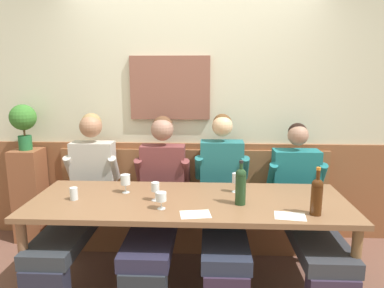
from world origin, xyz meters
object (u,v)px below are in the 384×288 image
at_px(person_right_seat, 305,204).
at_px(wine_glass_mid_right, 161,197).
at_px(person_center_right_seat, 81,195).
at_px(wine_bottle_green_tall, 241,185).
at_px(water_tumbler_left, 74,194).
at_px(wine_bottle_clear_water, 317,195).
at_px(wall_bench, 193,217).
at_px(wine_glass_by_bottle, 125,180).
at_px(wine_glass_center_rear, 236,179).
at_px(person_center_left_seat, 158,198).
at_px(person_left_seat, 223,198).
at_px(potted_plant, 23,120).
at_px(wine_glass_mid_left, 155,188).
at_px(dining_table, 189,208).

bearing_deg(person_right_seat, wine_glass_mid_right, -155.44).
xyz_separation_m(person_center_right_seat, wine_bottle_green_tall, (1.38, -0.44, 0.25)).
distance_m(person_center_right_seat, water_tumbler_left, 0.44).
relative_size(person_center_right_seat, wine_bottle_clear_water, 3.95).
bearing_deg(wall_bench, wine_glass_by_bottle, -131.02).
relative_size(person_right_seat, wine_glass_center_rear, 8.27).
height_order(person_center_right_seat, person_center_left_seat, person_center_right_seat).
height_order(person_center_left_seat, wine_glass_center_rear, person_center_left_seat).
xyz_separation_m(person_left_seat, potted_plant, (-1.96, 0.42, 0.62)).
distance_m(wall_bench, person_center_right_seat, 1.12).
relative_size(wine_bottle_green_tall, wine_glass_center_rear, 2.09).
distance_m(wine_glass_mid_left, water_tumbler_left, 0.64).
relative_size(person_center_left_seat, wine_bottle_green_tall, 3.97).
bearing_deg(person_center_left_seat, wine_glass_mid_right, -79.27).
relative_size(person_center_left_seat, wine_glass_by_bottle, 8.78).
relative_size(person_left_seat, person_right_seat, 1.00).
height_order(person_right_seat, wine_glass_mid_right, person_right_seat).
distance_m(dining_table, person_right_seat, 1.05).
xyz_separation_m(person_left_seat, wine_glass_mid_left, (-0.54, -0.39, 0.22)).
relative_size(person_left_seat, wine_bottle_clear_water, 3.92).
distance_m(person_left_seat, water_tumbler_left, 1.25).
xyz_separation_m(wall_bench, wine_bottle_clear_water, (0.90, -1.00, 0.60)).
xyz_separation_m(person_right_seat, wine_glass_mid_right, (-1.18, -0.54, 0.24)).
height_order(wine_bottle_clear_water, potted_plant, potted_plant).
xyz_separation_m(person_right_seat, water_tumbler_left, (-1.89, -0.38, 0.20)).
relative_size(wine_bottle_clear_water, wine_glass_center_rear, 2.10).
distance_m(wine_glass_by_bottle, wine_glass_mid_right, 0.48).
bearing_deg(potted_plant, person_center_right_seat, -31.29).
distance_m(wall_bench, person_center_left_seat, 0.60).
height_order(wine_bottle_clear_water, water_tumbler_left, wine_bottle_clear_water).
xyz_separation_m(wine_glass_by_bottle, potted_plant, (-1.15, 0.64, 0.40)).
distance_m(water_tumbler_left, potted_plant, 1.23).
height_order(wall_bench, person_center_right_seat, person_center_right_seat).
relative_size(person_center_right_seat, person_center_left_seat, 1.00).
xyz_separation_m(wall_bench, potted_plant, (-1.68, 0.03, 0.97)).
bearing_deg(wine_glass_by_bottle, wall_bench, 48.98).
distance_m(wine_glass_mid_right, water_tumbler_left, 0.72).
xyz_separation_m(person_center_left_seat, wine_bottle_green_tall, (0.69, -0.44, 0.27)).
relative_size(dining_table, wine_glass_mid_right, 19.59).
bearing_deg(potted_plant, water_tumbler_left, -46.29).
bearing_deg(wine_glass_mid_right, person_right_seat, 24.56).
relative_size(wine_bottle_green_tall, wine_glass_mid_right, 2.70).
relative_size(wall_bench, wine_bottle_green_tall, 8.15).
distance_m(dining_table, wine_glass_by_bottle, 0.57).
bearing_deg(wall_bench, wine_glass_mid_left, -108.20).
relative_size(person_center_right_seat, wine_glass_by_bottle, 8.78).
height_order(person_left_seat, wine_glass_center_rear, person_left_seat).
distance_m(wine_glass_mid_left, wine_glass_mid_right, 0.18).
height_order(person_center_left_seat, person_right_seat, person_center_left_seat).
xyz_separation_m(wall_bench, person_center_right_seat, (-0.99, -0.39, 0.36)).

